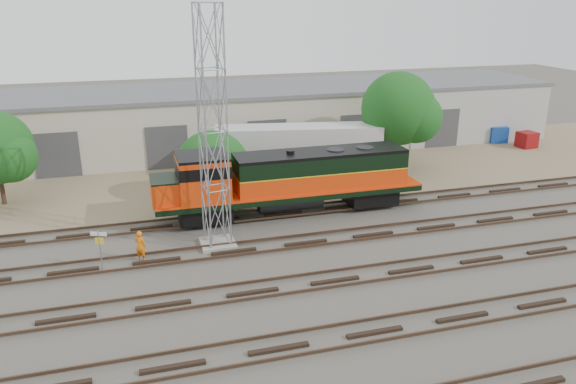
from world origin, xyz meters
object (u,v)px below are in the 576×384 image
object	(u,v)px
locomotive	(286,179)
worker	(140,246)
semi_trailer	(302,145)
signal_tower	(213,135)

from	to	relation	value
locomotive	worker	distance (m)	9.86
semi_trailer	locomotive	bearing A→B (deg)	-104.16
locomotive	signal_tower	xyz separation A→B (m)	(-4.80, -3.31, 3.83)
locomotive	worker	xyz separation A→B (m)	(-8.87, -4.05, -1.47)
worker	semi_trailer	size ratio (longest dim) A/B	0.13
signal_tower	semi_trailer	bearing A→B (deg)	52.71
signal_tower	locomotive	bearing A→B (deg)	34.64
worker	semi_trailer	world-z (taller)	semi_trailer
locomotive	semi_trailer	distance (m)	8.22
locomotive	signal_tower	bearing A→B (deg)	-145.36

